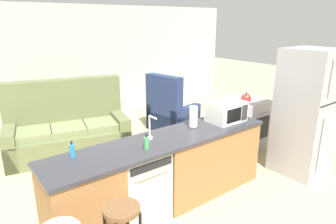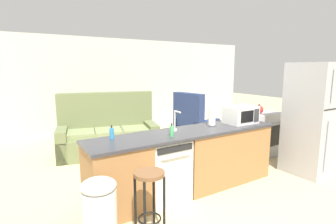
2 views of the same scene
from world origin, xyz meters
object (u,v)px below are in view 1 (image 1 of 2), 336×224
(stove_range, at_px, (244,124))
(microwave, at_px, (226,111))
(soap_bottle, at_px, (146,143))
(couch, at_px, (68,130))
(paper_towel_roll, at_px, (193,117))
(dish_soap_bottle, at_px, (72,151))
(kettle, at_px, (246,98))
(refrigerator, at_px, (306,113))
(dishwasher, at_px, (138,185))
(armchair, at_px, (170,114))

(stove_range, distance_m, microwave, 1.39)
(soap_bottle, distance_m, couch, 2.53)
(paper_towel_roll, bearing_deg, dish_soap_bottle, 177.19)
(dish_soap_bottle, distance_m, kettle, 3.11)
(stove_range, height_order, paper_towel_roll, paper_towel_roll)
(refrigerator, distance_m, couch, 3.92)
(stove_range, bearing_deg, refrigerator, -90.01)
(stove_range, height_order, kettle, kettle)
(paper_towel_roll, relative_size, dish_soap_bottle, 1.60)
(soap_bottle, relative_size, couch, 0.08)
(dishwasher, distance_m, couch, 2.34)
(microwave, distance_m, soap_bottle, 1.42)
(refrigerator, height_order, soap_bottle, refrigerator)
(microwave, bearing_deg, dishwasher, 179.95)
(dishwasher, bearing_deg, microwave, -0.05)
(paper_towel_roll, relative_size, soap_bottle, 1.60)
(stove_range, bearing_deg, kettle, -142.84)
(soap_bottle, relative_size, dish_soap_bottle, 1.00)
(soap_bottle, xyz_separation_m, armchair, (2.07, 2.22, -0.62))
(stove_range, relative_size, armchair, 0.75)
(stove_range, height_order, couch, couch)
(refrigerator, height_order, couch, refrigerator)
(dishwasher, height_order, paper_towel_roll, paper_towel_roll)
(paper_towel_roll, bearing_deg, stove_range, 15.21)
(stove_range, relative_size, couch, 0.42)
(dish_soap_bottle, bearing_deg, microwave, -4.72)
(dishwasher, xyz_separation_m, couch, (0.01, 2.34, -0.03))
(dishwasher, bearing_deg, kettle, 9.85)
(refrigerator, xyz_separation_m, microwave, (-1.14, 0.55, 0.10))
(paper_towel_roll, distance_m, soap_bottle, 0.91)
(dishwasher, xyz_separation_m, kettle, (2.43, 0.42, 0.56))
(dishwasher, relative_size, refrigerator, 0.45)
(stove_range, xyz_separation_m, armchair, (-0.48, 1.55, -0.10))
(dishwasher, bearing_deg, soap_bottle, -66.15)
(couch, bearing_deg, refrigerator, -48.11)
(dish_soap_bottle, relative_size, armchair, 0.15)
(stove_range, xyz_separation_m, soap_bottle, (-2.55, -0.67, 0.52))
(dishwasher, relative_size, couch, 0.39)
(couch, bearing_deg, stove_range, -34.66)
(microwave, xyz_separation_m, armchair, (0.66, 2.10, -0.69))
(dishwasher, xyz_separation_m, dish_soap_bottle, (-0.66, 0.17, 0.55))
(dishwasher, bearing_deg, stove_range, 11.91)
(stove_range, xyz_separation_m, microwave, (-1.14, -0.55, 0.59))
(stove_range, relative_size, microwave, 1.80)
(refrigerator, xyz_separation_m, kettle, (-0.17, 0.97, 0.05))
(soap_bottle, xyz_separation_m, kettle, (2.38, 0.54, 0.01))
(dish_soap_bottle, height_order, kettle, kettle)
(refrigerator, distance_m, armchair, 2.76)
(dish_soap_bottle, bearing_deg, kettle, 4.59)
(paper_towel_roll, height_order, soap_bottle, paper_towel_roll)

